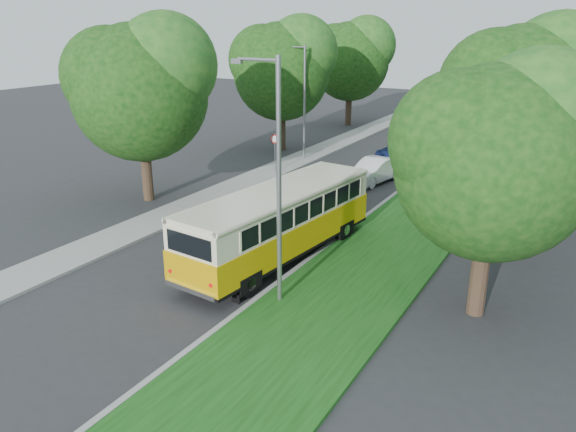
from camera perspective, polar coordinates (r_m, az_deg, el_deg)
The scene contains 13 objects.
ground at distance 23.08m, azimuth -6.96°, elevation -3.70°, with size 120.00×120.00×0.00m, color #2B2B2E.
curb at distance 25.44m, azimuth 6.33°, elevation -1.29°, with size 0.20×70.00×0.15m, color gray.
grass_verge at distance 24.69m, azimuth 11.34°, elevation -2.23°, with size 4.50×70.00×0.13m, color #154512.
sidewalk at distance 29.54m, azimuth -8.78°, elevation 1.50°, with size 2.20×70.00×0.12m, color gray.
treeline at distance 36.42m, azimuth 14.43°, elevation 13.89°, with size 24.27×41.91×9.46m.
lamppost_near at distance 17.47m, azimuth -1.19°, elevation 4.07°, with size 1.71×0.16×8.00m.
lamppost_far at distance 37.66m, azimuth 1.55°, elevation 11.85°, with size 1.71×0.16×7.50m.
warning_sign at distance 34.52m, azimuth -1.36°, elevation 7.13°, with size 0.56×0.10×2.50m.
vintage_bus at distance 21.79m, azimuth -0.90°, elevation -0.86°, with size 2.52×9.81×2.91m, color #DFA607, non-canonical shape.
car_silver at distance 29.94m, azimuth 5.59°, elevation 3.03°, with size 1.51×3.74×1.28m, color silver.
car_white at distance 33.07m, azimuth 8.72°, elevation 4.58°, with size 1.50×4.30×1.42m, color silver.
car_blue at distance 39.05m, azimuth 11.67°, elevation 6.64°, with size 1.96×4.82×1.40m, color navy.
car_grey at distance 45.63m, azimuth 16.05°, elevation 8.07°, with size 2.31×5.02×1.39m, color #505457.
Camera 1 is at (12.83, -16.99, 8.93)m, focal length 35.00 mm.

